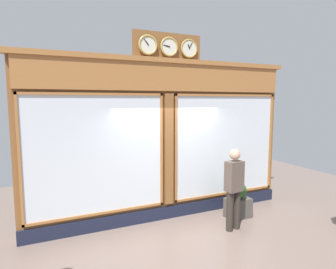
% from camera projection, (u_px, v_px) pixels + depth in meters
% --- Properties ---
extents(shop_facade, '(6.25, 0.42, 4.09)m').
position_uv_depth(shop_facade, '(166.00, 139.00, 6.45)').
color(shop_facade, brown).
rests_on(shop_facade, ground_plane).
extents(pedestrian, '(0.39, 0.27, 1.69)m').
position_uv_depth(pedestrian, '(234.00, 186.00, 5.84)').
color(pedestrian, '#312A24').
rests_on(pedestrian, ground_plane).
extents(planter_box, '(0.56, 0.36, 0.44)m').
position_uv_depth(planter_box, '(238.00, 208.00, 6.55)').
color(planter_box, '#4C4742').
rests_on(planter_box, ground_plane).
extents(planter_shrub, '(0.37, 0.37, 0.37)m').
position_uv_depth(planter_shrub, '(238.00, 190.00, 6.50)').
color(planter_shrub, '#285623').
rests_on(planter_shrub, planter_box).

